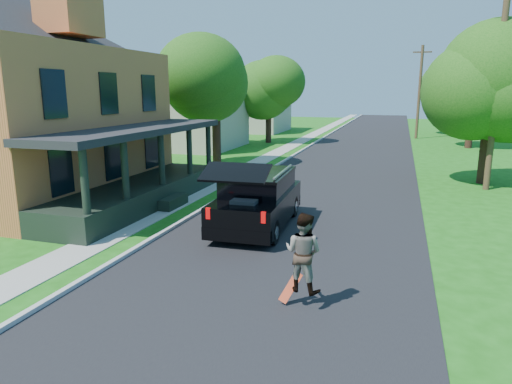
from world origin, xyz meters
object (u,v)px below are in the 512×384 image
(black_suv, at_px, (258,200))
(utility_pole_near, at_px, (498,81))
(skateboarder, at_px, (303,252))
(tree_right_near, at_px, (492,82))

(black_suv, bearing_deg, utility_pole_near, 44.58)
(skateboarder, bearing_deg, black_suv, -48.96)
(black_suv, xyz_separation_m, skateboarder, (2.63, -5.24, 0.26))
(tree_right_near, xyz_separation_m, utility_pole_near, (-0.04, -1.61, 0.00))
(skateboarder, height_order, utility_pole_near, utility_pole_near)
(skateboarder, distance_m, utility_pole_near, 15.77)
(black_suv, xyz_separation_m, tree_right_near, (8.44, 10.57, 3.96))
(tree_right_near, relative_size, utility_pole_near, 0.82)
(utility_pole_near, bearing_deg, skateboarder, -116.15)
(black_suv, height_order, tree_right_near, tree_right_near)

